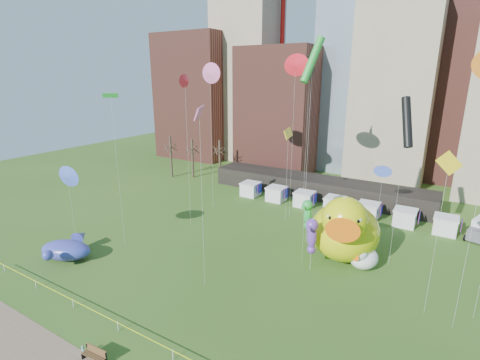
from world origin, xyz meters
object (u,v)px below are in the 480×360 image
Objects in this scene: big_duck at (345,229)px; small_duck at (363,257)px; toddler at (83,350)px; seahorse_green at (307,212)px; whale_inflatable at (67,249)px; park_bench at (95,354)px; seahorse_purple at (312,233)px.

big_duck reaches higher than small_duck.
toddler is at bearing -128.20° from big_duck.
small_duck is 5.51× the size of toddler.
seahorse_green reaches higher than small_duck.
seahorse_green reaches higher than whale_inflatable.
seahorse_purple is at bearing 62.55° from park_bench.
small_duck reaches higher than park_bench.
small_duck is 2.09× the size of park_bench.
big_duck is 3.58m from small_duck.
park_bench is 1.30m from toddler.
toddler is (14.73, -8.61, -0.77)m from whale_inflatable.
big_duck is at bearing 61.58° from park_bench.
small_duck is at bearing -34.84° from big_duck.
small_duck is at bearing 68.88° from toddler.
seahorse_green is 6.73m from seahorse_purple.
seahorse_green is at bearing 116.06° from seahorse_purple.
park_bench is at bearing -89.76° from seahorse_green.
seahorse_green is 2.72× the size of park_bench.
seahorse_purple is (-2.32, -4.26, 0.53)m from big_duck.
small_duck is 0.77× the size of seahorse_green.
small_duck is at bearing 5.12° from whale_inflatable.
seahorse_green reaches higher than toddler.
whale_inflatable is 3.51× the size of park_bench.
seahorse_purple reaches higher than park_bench.
whale_inflatable is at bearing -133.23° from small_duck.
seahorse_green is 7.18× the size of toddler.
park_bench is at bearing -112.11° from seahorse_purple.
whale_inflatable is 9.27× the size of toddler.
whale_inflatable is at bearing -152.78° from seahorse_purple.
big_duck is 1.91× the size of seahorse_purple.
seahorse_purple is 7.55× the size of toddler.
small_duck is 27.61m from park_bench.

